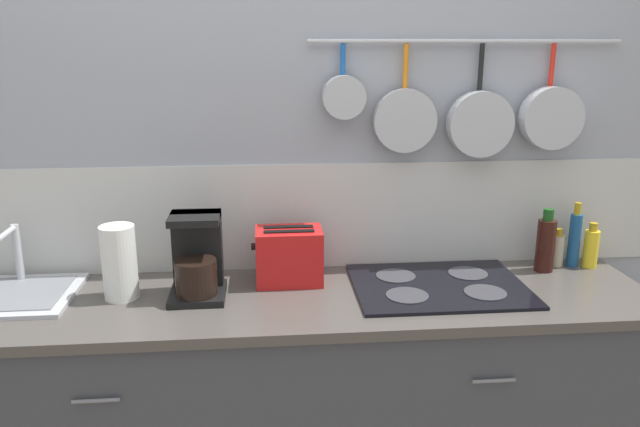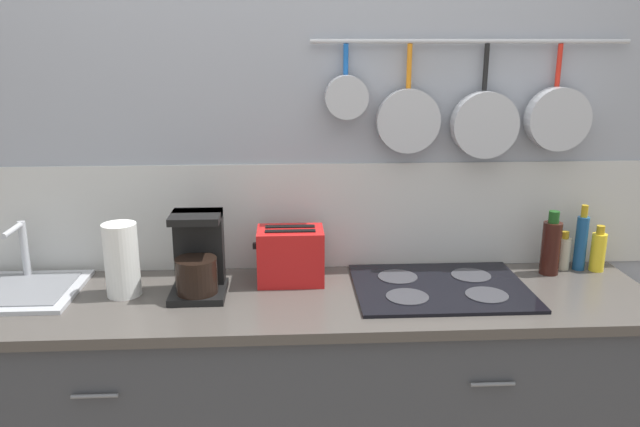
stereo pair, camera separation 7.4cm
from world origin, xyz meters
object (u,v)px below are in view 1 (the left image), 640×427
at_px(coffee_maker, 197,262).
at_px(toaster, 289,256).
at_px(bottle_dish_soap, 557,249).
at_px(bottle_cooking_wine, 574,238).
at_px(paper_towel_roll, 119,262).
at_px(bottle_sesame_oil, 546,244).
at_px(bottle_vinegar, 591,248).

height_order(coffee_maker, toaster, coffee_maker).
relative_size(toaster, bottle_dish_soap, 1.69).
bearing_deg(coffee_maker, bottle_cooking_wine, 6.18).
distance_m(paper_towel_roll, coffee_maker, 0.26).
height_order(coffee_maker, bottle_sesame_oil, coffee_maker).
distance_m(coffee_maker, bottle_cooking_wine, 1.42).
bearing_deg(paper_towel_roll, bottle_cooking_wine, 5.40).
bearing_deg(paper_towel_roll, bottle_sesame_oil, 4.44).
relative_size(coffee_maker, bottle_cooking_wine, 1.13).
bearing_deg(bottle_cooking_wine, paper_towel_roll, -174.60).
relative_size(bottle_sesame_oil, bottle_vinegar, 1.37).
height_order(paper_towel_roll, bottle_cooking_wine, same).
bearing_deg(paper_towel_roll, bottle_dish_soap, 5.90).
height_order(paper_towel_roll, toaster, paper_towel_roll).
height_order(paper_towel_roll, bottle_vinegar, paper_towel_roll).
relative_size(paper_towel_roll, bottle_cooking_wine, 1.00).
distance_m(coffee_maker, bottle_sesame_oil, 1.29).
relative_size(toaster, bottle_vinegar, 1.42).
xyz_separation_m(toaster, bottle_cooking_wine, (1.10, 0.07, 0.01)).
height_order(bottle_sesame_oil, bottle_dish_soap, bottle_sesame_oil).
relative_size(paper_towel_roll, coffee_maker, 0.89).
xyz_separation_m(paper_towel_roll, bottle_vinegar, (1.73, 0.14, -0.05)).
xyz_separation_m(coffee_maker, bottle_sesame_oil, (1.28, 0.11, -0.01)).
bearing_deg(paper_towel_roll, toaster, 9.05).
bearing_deg(bottle_dish_soap, bottle_cooking_wine, -7.96).
distance_m(paper_towel_roll, bottle_dish_soap, 1.62).
bearing_deg(toaster, bottle_vinegar, 2.47).
distance_m(toaster, bottle_cooking_wine, 1.10).
distance_m(paper_towel_roll, bottle_sesame_oil, 1.54).
distance_m(bottle_dish_soap, bottle_vinegar, 0.12).
distance_m(bottle_sesame_oil, bottle_cooking_wine, 0.14).
bearing_deg(coffee_maker, bottle_vinegar, 5.28).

